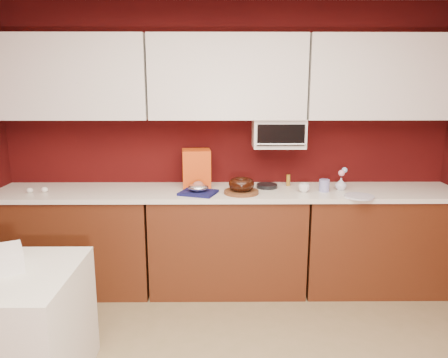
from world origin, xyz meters
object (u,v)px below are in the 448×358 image
toaster_oven (278,133)px  bundt_cake (241,184)px  flower_vase (341,183)px  foil_ham_nest (198,187)px  pandoro_box (196,168)px  coffee_mug (304,187)px  blue_jar (324,185)px

toaster_oven → bundt_cake: size_ratio=2.11×
bundt_cake → flower_vase: (0.87, 0.13, -0.02)m
foil_ham_nest → pandoro_box: pandoro_box is taller
toaster_oven → foil_ham_nest: toaster_oven is taller
toaster_oven → foil_ham_nest: 0.86m
bundt_cake → foil_ham_nest: size_ratio=1.23×
coffee_mug → blue_jar: size_ratio=0.86×
bundt_cake → flower_vase: size_ratio=1.80×
blue_jar → foil_ham_nest: bearing=-175.8°
blue_jar → bundt_cake: bearing=-174.2°
pandoro_box → coffee_mug: (0.92, -0.22, -0.12)m
bundt_cake → blue_jar: bundt_cake is taller
toaster_oven → flower_vase: bearing=-16.9°
toaster_oven → foil_ham_nest: size_ratio=2.59×
toaster_oven → flower_vase: toaster_oven is taller
bundt_cake → blue_jar: bearing=5.8°
blue_jar → flower_vase: 0.17m
foil_ham_nest → pandoro_box: bearing=95.9°
bundt_cake → pandoro_box: 0.48m
toaster_oven → blue_jar: (0.37, -0.22, -0.42)m
bundt_cake → coffee_mug: 0.54m
pandoro_box → flower_vase: 1.26m
pandoro_box → foil_ham_nest: bearing=-89.8°
bundt_cake → coffee_mug: bearing=5.2°
toaster_oven → pandoro_box: size_ratio=1.36×
toaster_oven → blue_jar: size_ratio=4.35×
flower_vase → bundt_cake: bearing=-171.7°
foil_ham_nest → blue_jar: bearing=4.2°
foil_ham_nest → coffee_mug: size_ratio=1.95×
pandoro_box → toaster_oven: bearing=-3.8°
coffee_mug → flower_vase: 0.34m
flower_vase → pandoro_box: bearing=173.7°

